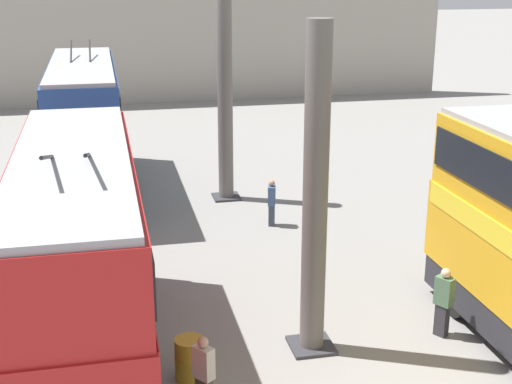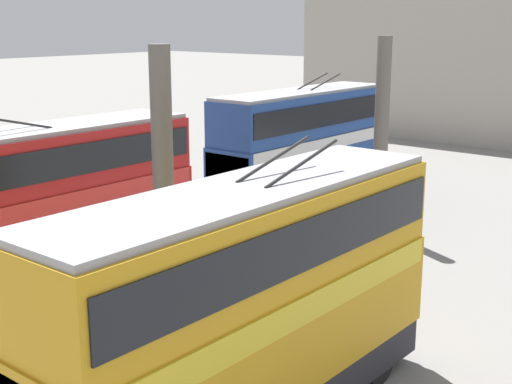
# 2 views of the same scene
# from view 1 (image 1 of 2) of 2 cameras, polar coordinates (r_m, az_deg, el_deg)

# --- Properties ---
(depot_back_wall) EXTENTS (0.50, 36.00, 9.54)m
(depot_back_wall) POSITION_cam_1_polar(r_m,az_deg,el_deg) (45.93, -7.00, 13.06)
(depot_back_wall) COLOR #A8A093
(depot_back_wall) RESTS_ON ground_plane
(support_column_near) EXTENTS (1.00, 1.00, 7.46)m
(support_column_near) POSITION_cam_1_polar(r_m,az_deg,el_deg) (15.51, 4.76, -0.64)
(support_column_near) COLOR #605B56
(support_column_near) RESTS_ON ground_plane
(support_column_far) EXTENTS (1.00, 1.00, 7.46)m
(support_column_far) POSITION_cam_1_polar(r_m,az_deg,el_deg) (26.18, -2.49, 7.04)
(support_column_far) COLOR #605B56
(support_column_far) RESTS_ON ground_plane
(bus_right_near) EXTENTS (9.79, 2.54, 5.52)m
(bus_right_near) POSITION_cam_1_polar(r_m,az_deg,el_deg) (15.20, -14.01, -4.78)
(bus_right_near) COLOR black
(bus_right_near) RESTS_ON ground_plane
(bus_right_far) EXTENTS (10.14, 2.54, 5.61)m
(bus_right_far) POSITION_cam_1_polar(r_m,az_deg,el_deg) (27.82, -13.53, 5.59)
(bus_right_far) COLOR black
(bus_right_far) RESTS_ON ground_plane
(person_by_left_row) EXTENTS (0.48, 0.42, 1.73)m
(person_by_left_row) POSITION_cam_1_polar(r_m,az_deg,el_deg) (17.57, 14.76, -8.38)
(person_by_left_row) COLOR #2D2D33
(person_by_left_row) RESTS_ON ground_plane
(person_by_right_row) EXTENTS (0.48, 0.45, 1.66)m
(person_by_right_row) POSITION_cam_1_polar(r_m,az_deg,el_deg) (14.39, -4.21, -14.23)
(person_by_right_row) COLOR #473D33
(person_by_right_row) RESTS_ON ground_plane
(person_aisle_midway) EXTENTS (0.47, 0.35, 1.60)m
(person_aisle_midway) POSITION_cam_1_polar(r_m,az_deg,el_deg) (24.01, 1.26, -0.78)
(person_aisle_midway) COLOR #384251
(person_aisle_midway) RESTS_ON ground_plane
(oil_drum) EXTENTS (0.67, 0.67, 0.95)m
(oil_drum) POSITION_cam_1_polar(r_m,az_deg,el_deg) (15.64, -5.32, -13.16)
(oil_drum) COLOR #B28E23
(oil_drum) RESTS_ON ground_plane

